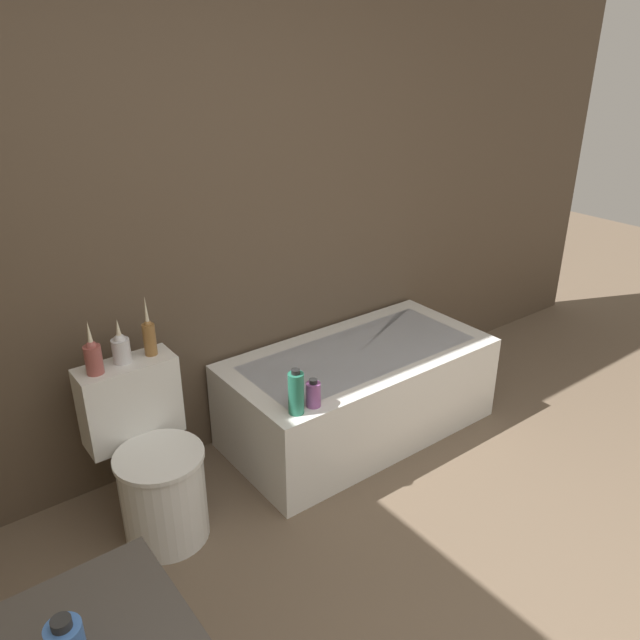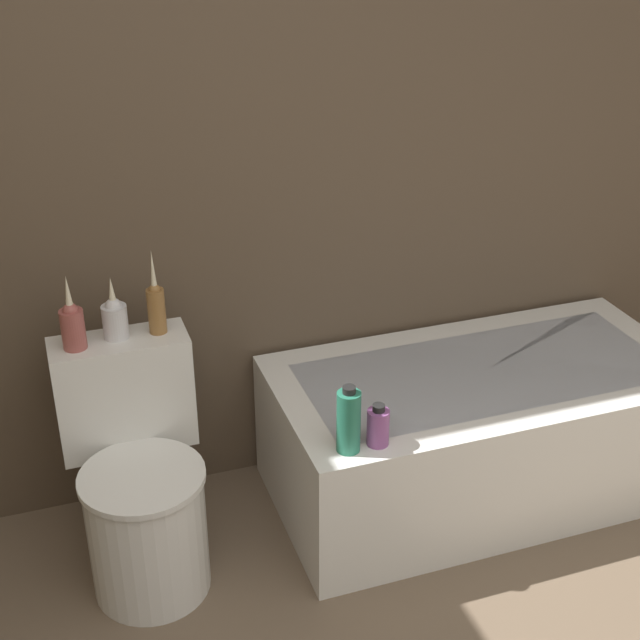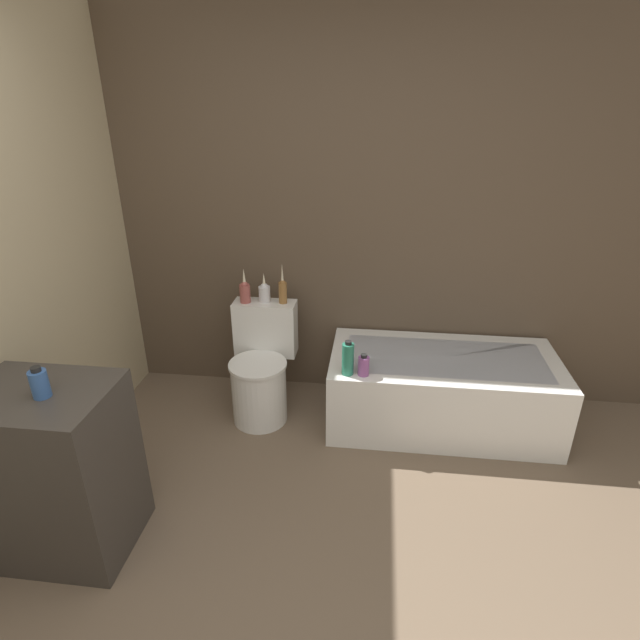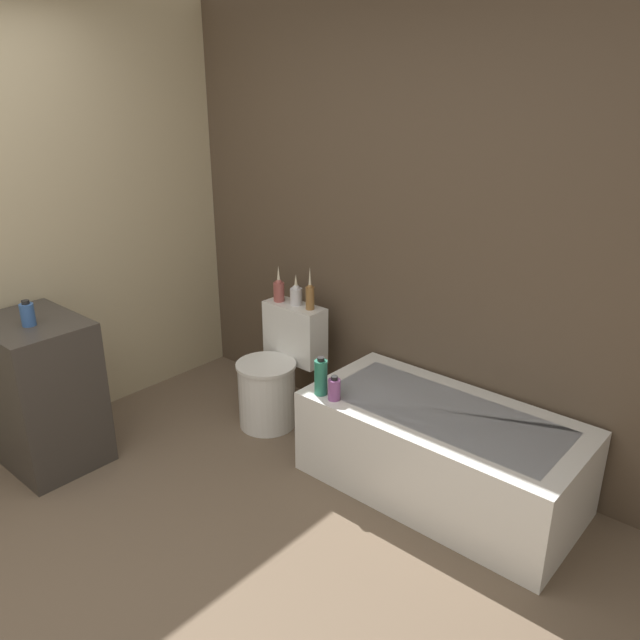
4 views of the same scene
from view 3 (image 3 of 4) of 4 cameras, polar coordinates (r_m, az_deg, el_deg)
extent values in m
cube|color=brown|center=(3.36, 1.61, 12.13)|extent=(6.40, 0.06, 2.60)
cube|color=white|center=(3.40, 13.68, -7.79)|extent=(1.45, 0.72, 0.49)
cube|color=#B7BCC6|center=(3.28, 14.09, -4.27)|extent=(1.25, 0.52, 0.01)
cylinder|color=white|center=(3.37, -6.95, -8.26)|extent=(0.36, 0.36, 0.41)
cylinder|color=white|center=(3.26, -7.15, -5.08)|extent=(0.38, 0.38, 0.02)
cube|color=white|center=(3.43, -6.23, -0.89)|extent=(0.42, 0.17, 0.38)
cube|color=#38332D|center=(2.69, -27.95, -15.03)|extent=(0.63, 0.48, 0.86)
cylinder|color=#335999|center=(2.39, -29.38, -6.39)|extent=(0.07, 0.07, 0.12)
cylinder|color=black|center=(2.36, -29.73, -4.91)|extent=(0.04, 0.04, 0.02)
cylinder|color=#994C47|center=(3.35, -8.57, 3.02)|extent=(0.07, 0.07, 0.12)
sphere|color=#994C47|center=(3.33, -8.63, 4.01)|extent=(0.05, 0.05, 0.05)
cone|color=beige|center=(3.31, -8.69, 4.91)|extent=(0.02, 0.02, 0.11)
cylinder|color=silver|center=(3.35, -6.36, 2.96)|extent=(0.08, 0.08, 0.11)
sphere|color=silver|center=(3.33, -6.40, 3.80)|extent=(0.05, 0.05, 0.05)
cone|color=beige|center=(3.31, -6.44, 4.57)|extent=(0.03, 0.03, 0.09)
cylinder|color=olive|center=(3.31, -4.28, 3.13)|extent=(0.05, 0.05, 0.14)
sphere|color=olive|center=(3.28, -4.31, 4.30)|extent=(0.04, 0.04, 0.04)
cone|color=beige|center=(3.26, -4.35, 5.37)|extent=(0.02, 0.02, 0.13)
cylinder|color=#267259|center=(2.96, 3.20, -4.49)|extent=(0.07, 0.07, 0.20)
cylinder|color=black|center=(2.91, 3.25, -2.61)|extent=(0.04, 0.04, 0.02)
cylinder|color=#8C4C8C|center=(2.98, 5.00, -5.27)|extent=(0.07, 0.07, 0.12)
cylinder|color=black|center=(2.94, 5.05, -4.11)|extent=(0.04, 0.04, 0.02)
camera|label=1|loc=(1.62, -61.77, 12.04)|focal=35.00mm
camera|label=2|loc=(1.09, -54.80, 16.10)|focal=50.00mm
camera|label=4|loc=(1.86, 88.37, 3.08)|focal=35.00mm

